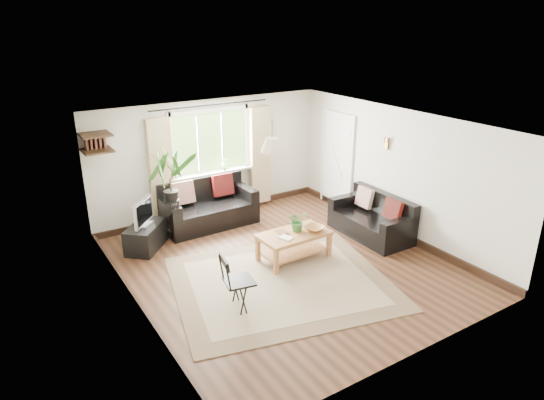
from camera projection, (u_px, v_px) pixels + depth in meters
floor at (285, 265)px, 8.14m from camera, size 5.50×5.50×0.00m
ceiling at (286, 124)px, 7.29m from camera, size 5.50×5.50×0.00m
wall_back at (211, 158)px, 9.89m from camera, size 5.00×0.02×2.40m
wall_front at (419, 271)px, 5.54m from camera, size 5.00×0.02×2.40m
wall_left at (130, 234)px, 6.47m from camera, size 0.02×5.50×2.40m
wall_right at (398, 173)px, 8.96m from camera, size 0.02×5.50×2.40m
rug at (281, 283)px, 7.60m from camera, size 3.85×3.50×0.02m
window at (211, 142)px, 9.73m from camera, size 2.50×0.16×2.16m
door at (337, 162)px, 10.36m from camera, size 0.06×0.96×2.06m
corner_shelf at (96, 143)px, 8.32m from camera, size 0.50×0.50×0.34m
pendant_lamp at (272, 142)px, 7.73m from camera, size 0.36×0.36×0.54m
wall_sconce at (386, 142)px, 8.97m from camera, size 0.12×0.12×0.28m
sofa_back at (208, 205)px, 9.58m from camera, size 1.85×0.94×0.87m
sofa_right at (371, 217)px, 9.12m from camera, size 1.62×0.82×0.76m
coffee_table at (294, 246)px, 8.28m from camera, size 1.21×0.68×0.49m
table_plant at (297, 221)px, 8.22m from camera, size 0.37×0.33×0.36m
bowl at (314, 228)px, 8.27m from camera, size 0.42×0.42×0.08m
book_a at (283, 239)px, 7.94m from camera, size 0.22×0.26×0.02m
book_b at (278, 233)px, 8.16m from camera, size 0.17×0.22×0.02m
tv_stand at (146, 237)px, 8.66m from camera, size 0.93×0.95×0.46m
tv at (143, 212)px, 8.49m from camera, size 0.60×0.63×0.50m
palm_stand at (171, 197)px, 8.81m from camera, size 0.82×0.82×1.70m
folding_chair at (239, 282)px, 6.80m from camera, size 0.52×0.52×0.86m
sill_plant at (224, 164)px, 9.96m from camera, size 0.14×0.10×0.27m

